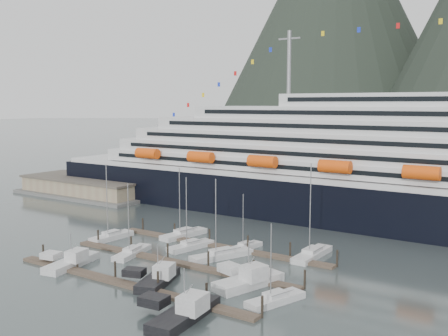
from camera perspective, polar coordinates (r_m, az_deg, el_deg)
The scene contains 17 objects.
ground at distance 88.64m, azimuth -3.83°, elevation -11.40°, with size 1600.00×1600.00×0.00m, color #424E4D.
warehouse at distance 166.40m, azimuth -14.69°, elevation -2.10°, with size 46.00×20.00×5.80m.
dock_near at distance 84.56m, azimuth -10.76°, elevation -12.22°, with size 48.18×2.28×3.20m.
dock_mid at distance 93.74m, azimuth -5.09°, elevation -10.18°, with size 48.18×2.28×3.20m.
dock_far at distance 103.75m, azimuth -0.53°, elevation -8.45°, with size 48.18×2.28×3.20m.
sailboat_a at distance 112.15m, azimuth -12.13°, elevation -7.35°, with size 3.27×10.07×16.28m.
sailboat_b at distance 99.95m, azimuth -9.97°, elevation -9.10°, with size 4.86×10.46×14.09m.
sailboat_c at distance 102.97m, azimuth -3.65°, elevation -8.51°, with size 4.76×10.42×14.60m.
sailboat_d at distance 96.79m, azimuth -0.27°, elevation -9.52°, with size 7.49×12.42×15.21m.
sailboat_e at distance 111.90m, azimuth -4.39°, elevation -7.25°, with size 4.62×11.65×15.37m.
sailboat_f at distance 102.63m, azimuth 2.36°, elevation -8.58°, with size 3.39×8.12×11.29m.
sailboat_g at distance 98.56m, azimuth 9.56°, elevation -9.30°, with size 3.01×12.02×18.03m.
sailboat_h at distance 76.58m, azimuth 5.61°, elevation -14.12°, with size 5.58×9.87×12.08m.
trawler_a at distance 95.80m, azimuth -16.33°, elevation -9.73°, with size 8.81×12.08×6.39m.
trawler_b at distance 84.17m, azimuth -7.28°, elevation -11.83°, with size 9.08×11.18×6.90m.
trawler_d at distance 71.04m, azimuth -4.42°, elevation -15.38°, with size 9.70×13.07×7.61m.
trawler_e at distance 82.65m, azimuth 2.63°, elevation -12.08°, with size 9.99×12.40×7.69m.
Camera 1 is at (51.56, -66.43, 28.03)m, focal length 42.00 mm.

